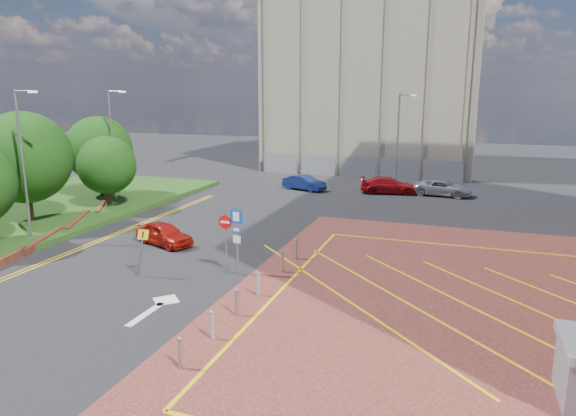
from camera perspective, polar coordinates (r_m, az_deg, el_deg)
The scene contains 19 objects.
ground at distance 23.03m, azimuth -7.78°, elevation -8.05°, with size 140.00×140.00×0.00m, color black.
forecourt at distance 21.17m, azimuth 29.25°, elevation -11.53°, with size 26.00×26.00×0.02m, color maroon.
grass_bed at distance 38.40m, azimuth -28.14°, elevation -0.77°, with size 14.00×32.00×0.30m, color #264616.
retaining_wall at distance 31.32m, azimuth -25.72°, elevation -3.21°, with size 6.06×20.33×0.40m.
tree_b at distance 35.26m, azimuth -27.24°, elevation 5.01°, with size 5.60×5.60×6.74m.
tree_c at distance 37.70m, azimuth -19.50°, elevation 4.50°, with size 4.00×4.00×4.90m.
tree_d at distance 41.81m, azimuth -20.25°, elevation 6.13°, with size 5.00×5.00×6.08m.
lamp_left_near at distance 30.94m, azimuth -27.34°, elevation 4.90°, with size 1.53×0.16×8.00m.
lamp_left_far at distance 39.67m, azimuth -18.91°, elevation 7.06°, with size 1.53×0.16×8.00m.
lamp_back at distance 47.63m, azimuth 12.21°, elevation 7.94°, with size 1.53×0.16×8.00m.
sign_cluster at distance 23.13m, azimuth -6.17°, elevation -2.81°, with size 1.17×0.12×3.20m.
warning_sign at distance 23.75m, azimuth -15.97°, elevation -4.15°, with size 0.69×0.41×2.25m.
bollard_row at distance 20.53m, azimuth -4.14°, elevation -9.20°, with size 0.14×11.14×0.90m.
construction_building at distance 60.01m, azimuth 10.02°, elevation 15.32°, with size 21.20×19.20×22.00m, color #ACA58D.
construction_fence at distance 50.43m, azimuth 8.84°, elevation 4.48°, with size 21.60×0.06×2.00m, color gray.
car_red_left at distance 28.70m, azimuth -13.61°, elevation -2.79°, with size 1.46×3.62×1.23m, color #A8160E.
car_blue_back at distance 43.57m, azimuth 1.81°, elevation 2.84°, with size 1.32×3.79×1.25m, color navy.
car_red_back at distance 42.86m, azimuth 11.11°, elevation 2.49°, with size 1.86×4.58×1.33m, color #B10F14.
car_silver_back at distance 42.96m, azimuth 16.83°, elevation 2.15°, with size 2.08×4.51×1.25m, color #B1B0B7.
Camera 1 is at (9.93, -19.12, 8.14)m, focal length 32.00 mm.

